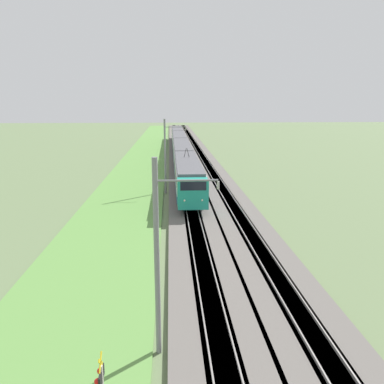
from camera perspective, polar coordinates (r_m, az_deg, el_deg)
ballast_main at (r=57.26m, az=-1.32°, el=3.20°), size 240.00×4.40×0.30m
ballast_adjacent at (r=57.56m, az=2.85°, el=3.24°), size 240.00×4.40×0.30m
track_main at (r=57.26m, az=-1.32°, el=3.21°), size 240.00×1.57×0.45m
track_adjacent at (r=57.55m, az=2.85°, el=3.25°), size 240.00×1.57×0.45m
grass_verge at (r=57.45m, az=-8.25°, el=3.01°), size 240.00×8.20×0.12m
passenger_train at (r=71.96m, az=-1.77°, el=7.03°), size 78.68×2.89×4.95m
catenary_mast_near at (r=15.11m, az=-5.15°, el=-9.93°), size 0.22×2.56×8.30m
catenary_mast_mid at (r=43.15m, az=-4.05°, el=5.56°), size 0.22×2.56×8.55m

